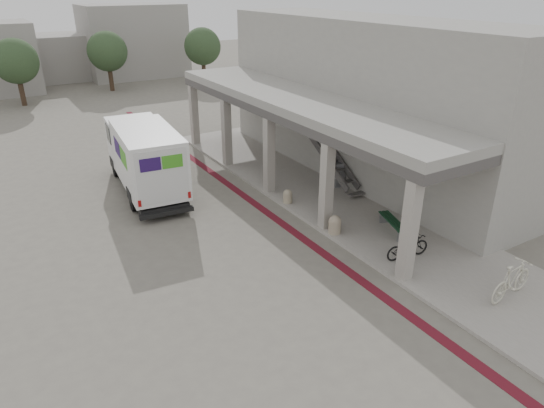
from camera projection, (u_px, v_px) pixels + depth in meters
ground at (284, 250)px, 16.65m from camera, size 120.00×120.00×0.00m
bike_lane_stripe at (278, 220)px, 18.67m from camera, size 0.35×40.00×0.01m
sidewalk at (372, 221)px, 18.51m from camera, size 4.40×28.00×0.12m
transit_building at (358, 102)px, 21.95m from camera, size 7.60×17.00×7.00m
distant_backdrop at (34, 53)px, 42.02m from camera, size 28.00×10.00×6.50m
tree_left at (15, 61)px, 34.69m from camera, size 3.20×3.20×4.80m
tree_mid at (107, 52)px, 39.55m from camera, size 3.20×3.20×4.80m
tree_right at (202, 47)px, 42.55m from camera, size 3.20×3.20×4.80m
fedex_truck at (144, 156)px, 20.74m from camera, size 2.80×7.11×2.96m
bench at (393, 224)px, 17.49m from camera, size 0.94×1.81×0.42m
bollard_near at (335, 224)px, 17.38m from camera, size 0.45×0.45×0.68m
bollard_far at (288, 196)px, 19.82m from camera, size 0.37×0.37×0.56m
utility_cabinet at (337, 174)px, 21.41m from camera, size 0.62×0.74×1.08m
bicycle_black at (408, 246)px, 15.77m from camera, size 1.65×0.77×0.84m
bicycle_cream at (512, 280)px, 13.72m from camera, size 1.93×0.68×1.14m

